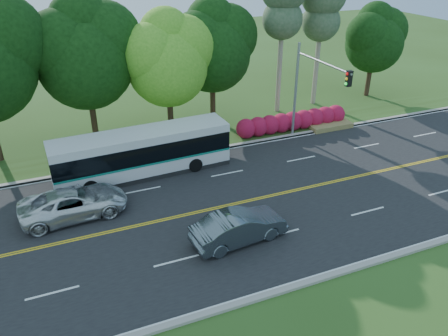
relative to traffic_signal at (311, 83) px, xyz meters
name	(u,v)px	position (x,y,z in m)	size (l,w,h in m)	color
ground	(258,199)	(-6.49, -5.40, -4.67)	(120.00, 120.00, 0.00)	#304E1A
road	(258,199)	(-6.49, -5.40, -4.66)	(60.00, 14.00, 0.02)	black
curb_north	(214,149)	(-6.49, 1.75, -4.60)	(60.00, 0.30, 0.15)	#A09991
curb_south	(330,276)	(-6.49, -12.55, -4.60)	(60.00, 0.30, 0.15)	#A09991
grass_verge	(205,139)	(-6.49, 3.60, -4.62)	(60.00, 4.00, 0.10)	#304E1A
lane_markings	(257,199)	(-6.59, -5.40, -4.65)	(57.60, 13.82, 0.00)	gold
tree_row	(118,46)	(-11.65, 6.73, 2.06)	(44.70, 9.10, 13.84)	#2F2015
bougainvillea_hedge	(295,121)	(0.69, 2.75, -3.95)	(9.50, 2.25, 1.50)	#A90E32
traffic_signal	(311,83)	(0.00, 0.00, 0.00)	(0.42, 6.10, 7.00)	#96999E
transit_bus	(142,154)	(-11.93, 0.09, -3.22)	(11.12, 2.96, 2.88)	silver
sedan	(239,227)	(-9.16, -8.57, -3.86)	(1.68, 4.83, 1.59)	slate
suv	(74,203)	(-16.44, -3.16, -3.87)	(2.59, 5.62, 1.56)	white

